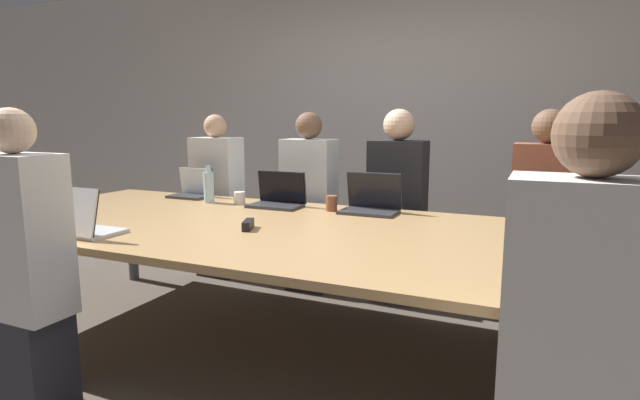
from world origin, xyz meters
name	(u,v)px	position (x,y,z in m)	size (l,w,h in m)	color
ground_plane	(314,354)	(0.00, 0.00, 0.00)	(24.00, 24.00, 0.00)	brown
curtain_wall	(415,112)	(0.00, 2.24, 1.40)	(12.00, 0.06, 2.80)	#BCB7B2
conference_table	(314,237)	(0.00, 0.00, 0.69)	(4.28, 1.61, 0.73)	tan
laptop_far_center	(371,201)	(0.12, 0.63, 0.81)	(0.37, 0.25, 0.26)	#333338
person_far_center	(397,209)	(0.18, 1.07, 0.69)	(0.40, 0.24, 1.41)	#2D2D38
cup_far_center	(331,203)	(-0.13, 0.57, 0.78)	(0.08, 0.08, 0.10)	brown
laptop_far_midleft	(279,196)	(-0.54, 0.58, 0.80)	(0.37, 0.23, 0.24)	#333338
person_far_midleft	(309,205)	(-0.52, 1.03, 0.67)	(0.40, 0.24, 1.39)	#2D2D38
cup_far_midleft	(240,198)	(-0.84, 0.54, 0.78)	(0.08, 0.08, 0.09)	white
laptop_far_left	(193,188)	(-1.36, 0.69, 0.80)	(0.31, 0.22, 0.23)	#333338
person_far_left	(218,199)	(-1.38, 1.03, 0.66)	(0.40, 0.24, 1.37)	#2D2D38
bottle_far_left	(209,187)	(-1.08, 0.51, 0.85)	(0.07, 0.07, 0.27)	#ADD1E0
laptop_far_right	(551,215)	(1.19, 0.59, 0.80)	(0.35, 0.24, 0.24)	#B7B7BC
person_far_right	(543,223)	(1.15, 1.00, 0.68)	(0.40, 0.24, 1.40)	#2D2D38
laptop_near_left	(81,222)	(-1.04, -0.63, 0.81)	(0.33, 0.26, 0.26)	silver
person_near_left	(24,268)	(-0.98, -0.99, 0.67)	(0.40, 0.24, 1.38)	#2D2D38
cup_near_left	(65,219)	(-1.28, -0.53, 0.78)	(0.09, 0.09, 0.10)	#232328
laptop_near_right	(588,283)	(1.28, -0.66, 0.81)	(0.35, 0.27, 0.26)	gray
person_near_right	(578,362)	(1.25, -0.99, 0.68)	(0.40, 0.24, 1.40)	#2D2D38
stapler	(248,225)	(-0.34, -0.14, 0.76)	(0.10, 0.16, 0.05)	black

